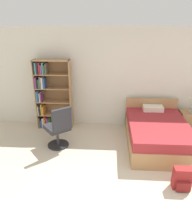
% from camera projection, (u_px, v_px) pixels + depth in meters
% --- Properties ---
extents(ground_plane, '(14.00, 14.00, 0.00)m').
position_uv_depth(ground_plane, '(135.00, 216.00, 3.23)').
color(ground_plane, beige).
extents(wall_back, '(9.00, 0.06, 2.60)m').
position_uv_depth(wall_back, '(126.00, 79.00, 5.73)').
color(wall_back, silver).
rests_on(wall_back, ground_plane).
extents(bookshelf, '(0.92, 0.34, 1.82)m').
position_uv_depth(bookshelf, '(49.00, 94.00, 5.72)').
color(bookshelf, '#AD7F51').
rests_on(bookshelf, ground_plane).
extents(bed, '(1.34, 1.99, 0.83)m').
position_uv_depth(bed, '(157.00, 132.00, 5.07)').
color(bed, '#AD7F51').
rests_on(bed, ground_plane).
extents(office_chair, '(0.71, 0.72, 1.01)m').
position_uv_depth(office_chair, '(59.00, 128.00, 4.85)').
color(office_chair, '#232326').
rests_on(office_chair, ground_plane).
extents(nightstand, '(0.50, 0.44, 0.53)m').
position_uv_depth(nightstand, '(189.00, 121.00, 5.74)').
color(nightstand, '#AD7F51').
rests_on(nightstand, ground_plane).
extents(backpack_red, '(0.30, 0.23, 0.40)m').
position_uv_depth(backpack_red, '(182.00, 179.00, 3.71)').
color(backpack_red, maroon).
rests_on(backpack_red, ground_plane).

